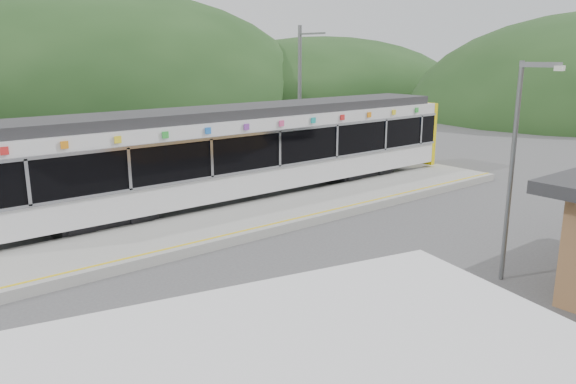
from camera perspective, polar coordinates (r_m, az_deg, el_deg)
ground at (r=16.91m, az=1.84°, el=-5.97°), size 120.00×120.00×0.00m
hills at (r=24.66m, az=4.68°, el=0.41°), size 146.00×149.00×26.00m
platform at (r=19.34m, az=-4.57°, el=-2.95°), size 26.00×3.20×0.30m
yellow_line at (r=18.29m, az=-2.26°, el=-3.41°), size 26.00×0.10×0.01m
train at (r=22.22m, az=-4.22°, el=4.35°), size 20.44×3.01×3.74m
catenary_mast_east at (r=27.03m, az=1.24°, el=9.49°), size 0.18×1.80×7.00m
lamp_post at (r=14.95m, az=22.30°, el=3.61°), size 0.38×1.03×5.58m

